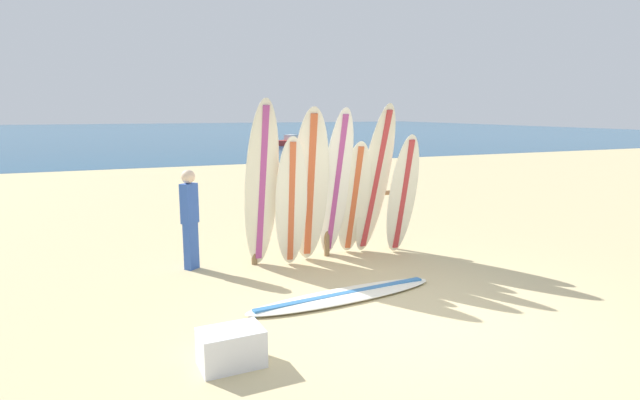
# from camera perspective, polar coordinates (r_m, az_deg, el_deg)

# --- Properties ---
(ground_plane) EXTENTS (120.00, 120.00, 0.00)m
(ground_plane) POSITION_cam_1_polar(r_m,az_deg,el_deg) (6.32, 9.99, -12.62)
(ground_plane) COLOR #CCB784
(ocean_water) EXTENTS (120.00, 80.00, 0.01)m
(ocean_water) POSITION_cam_1_polar(r_m,az_deg,el_deg) (63.02, -19.80, 7.11)
(ocean_water) COLOR navy
(ocean_water) RESTS_ON ground
(surfboard_rack) EXTENTS (2.60, 0.09, 1.15)m
(surfboard_rack) POSITION_cam_1_polar(r_m,az_deg,el_deg) (8.51, 0.78, -1.43)
(surfboard_rack) COLOR olive
(surfboard_rack) RESTS_ON ground
(surfboard_leaning_far_left) EXTENTS (0.54, 0.66, 2.59)m
(surfboard_leaning_far_left) POSITION_cam_1_polar(r_m,az_deg,el_deg) (7.76, -6.48, 1.62)
(surfboard_leaning_far_left) COLOR silver
(surfboard_leaning_far_left) RESTS_ON ground
(surfboard_leaning_left) EXTENTS (0.57, 0.60, 2.05)m
(surfboard_leaning_left) POSITION_cam_1_polar(r_m,az_deg,el_deg) (7.81, -3.20, -0.30)
(surfboard_leaning_left) COLOR white
(surfboard_leaning_left) RESTS_ON ground
(surfboard_leaning_center_left) EXTENTS (0.70, 0.82, 2.48)m
(surfboard_leaning_center_left) POSITION_cam_1_polar(r_m,az_deg,el_deg) (7.95, -1.10, 1.45)
(surfboard_leaning_center_left) COLOR white
(surfboard_leaning_center_left) RESTS_ON ground
(surfboard_leaning_center) EXTENTS (0.56, 1.03, 2.47)m
(surfboard_leaning_center) POSITION_cam_1_polar(r_m,az_deg,el_deg) (8.14, 1.78, 1.61)
(surfboard_leaning_center) COLOR white
(surfboard_leaning_center) RESTS_ON ground
(surfboard_leaning_center_right) EXTENTS (0.64, 0.92, 1.96)m
(surfboard_leaning_center_right) POSITION_cam_1_polar(r_m,az_deg,el_deg) (8.39, 3.75, 0.08)
(surfboard_leaning_center_right) COLOR white
(surfboard_leaning_center_right) RESTS_ON ground
(surfboard_leaning_right) EXTENTS (0.64, 0.86, 2.53)m
(surfboard_leaning_right) POSITION_cam_1_polar(r_m,az_deg,el_deg) (8.46, 6.10, 2.09)
(surfboard_leaning_right) COLOR silver
(surfboard_leaning_right) RESTS_ON ground
(surfboard_leaning_far_right) EXTENTS (0.53, 0.54, 2.04)m
(surfboard_leaning_far_right) POSITION_cam_1_polar(r_m,az_deg,el_deg) (8.62, 9.14, 0.52)
(surfboard_leaning_far_right) COLOR white
(surfboard_leaning_far_right) RESTS_ON ground
(surfboard_lying_on_sand) EXTENTS (2.76, 0.82, 0.08)m
(surfboard_lying_on_sand) POSITION_cam_1_polar(r_m,az_deg,el_deg) (6.79, 2.64, -10.54)
(surfboard_lying_on_sand) COLOR white
(surfboard_lying_on_sand) RESTS_ON ground
(beachgoer_standing) EXTENTS (0.29, 0.28, 1.53)m
(beachgoer_standing) POSITION_cam_1_polar(r_m,az_deg,el_deg) (8.03, -14.23, -1.62)
(beachgoer_standing) COLOR #3359B2
(beachgoer_standing) RESTS_ON ground
(small_boat_offshore) EXTENTS (2.62, 2.39, 0.71)m
(small_boat_offshore) POSITION_cam_1_polar(r_m,az_deg,el_deg) (36.95, -3.24, 6.52)
(small_boat_offshore) COLOR #B22D28
(small_boat_offshore) RESTS_ON ocean_water
(cooler_box) EXTENTS (0.62, 0.43, 0.36)m
(cooler_box) POSITION_cam_1_polar(r_m,az_deg,el_deg) (5.16, -9.81, -15.80)
(cooler_box) COLOR white
(cooler_box) RESTS_ON ground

